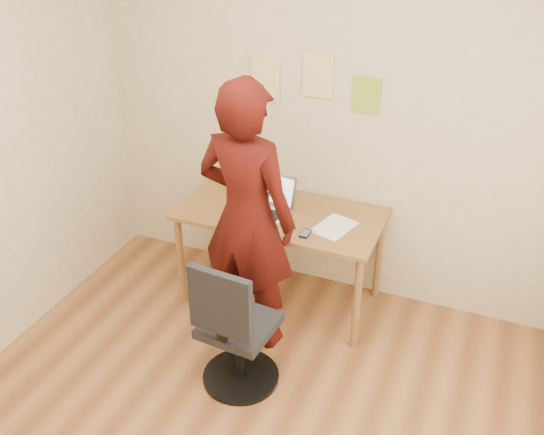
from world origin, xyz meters
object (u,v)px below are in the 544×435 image
at_px(phone, 306,234).
at_px(person, 247,218).
at_px(desk, 281,223).
at_px(office_chair, 234,335).
at_px(laptop, 267,204).

relative_size(phone, person, 0.06).
height_order(desk, person, person).
bearing_deg(office_chair, desk, 99.19).
distance_m(desk, person, 0.50).
distance_m(laptop, office_chair, 1.00).
bearing_deg(desk, person, -97.34).
height_order(desk, laptop, laptop).
xyz_separation_m(desk, office_chair, (0.07, -0.92, -0.26)).
height_order(office_chair, person, person).
height_order(phone, office_chair, office_chair).
relative_size(phone, office_chair, 0.12).
xyz_separation_m(laptop, phone, (0.35, -0.20, -0.05)).
xyz_separation_m(desk, laptop, (-0.09, -0.01, 0.14)).
bearing_deg(phone, person, -143.75).
bearing_deg(laptop, phone, -20.55).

